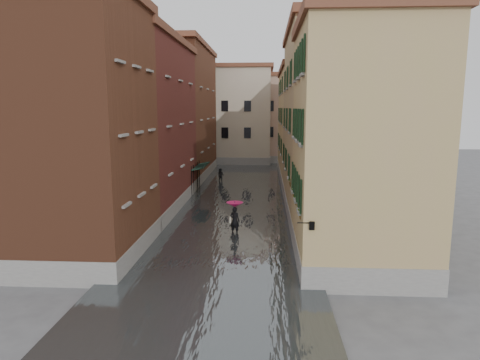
% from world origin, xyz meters
% --- Properties ---
extents(ground, '(120.00, 120.00, 0.00)m').
position_xyz_m(ground, '(0.00, 0.00, 0.00)').
color(ground, '#4F4F51').
rests_on(ground, ground).
extents(floodwater, '(10.00, 60.00, 0.20)m').
position_xyz_m(floodwater, '(0.00, 13.00, 0.10)').
color(floodwater, '#464B4D').
rests_on(floodwater, ground).
extents(building_left_near, '(6.00, 8.00, 13.00)m').
position_xyz_m(building_left_near, '(-7.00, -2.00, 6.50)').
color(building_left_near, brown).
rests_on(building_left_near, ground).
extents(building_left_mid, '(6.00, 14.00, 12.50)m').
position_xyz_m(building_left_mid, '(-7.00, 9.00, 6.25)').
color(building_left_mid, '#56201B').
rests_on(building_left_mid, ground).
extents(building_left_far, '(6.00, 16.00, 14.00)m').
position_xyz_m(building_left_far, '(-7.00, 24.00, 7.00)').
color(building_left_far, brown).
rests_on(building_left_far, ground).
extents(building_right_near, '(6.00, 8.00, 11.50)m').
position_xyz_m(building_right_near, '(7.00, -2.00, 5.75)').
color(building_right_near, tan).
rests_on(building_right_near, ground).
extents(building_right_mid, '(6.00, 14.00, 13.00)m').
position_xyz_m(building_right_mid, '(7.00, 9.00, 6.50)').
color(building_right_mid, '#9A835D').
rests_on(building_right_mid, ground).
extents(building_right_far, '(6.00, 16.00, 11.50)m').
position_xyz_m(building_right_far, '(7.00, 24.00, 5.75)').
color(building_right_far, tan).
rests_on(building_right_far, ground).
extents(building_end_cream, '(12.00, 9.00, 13.00)m').
position_xyz_m(building_end_cream, '(-3.00, 38.00, 6.50)').
color(building_end_cream, beige).
rests_on(building_end_cream, ground).
extents(building_end_pink, '(10.00, 9.00, 12.00)m').
position_xyz_m(building_end_pink, '(6.00, 40.00, 6.00)').
color(building_end_pink, tan).
rests_on(building_end_pink, ground).
extents(awning_near, '(1.09, 3.33, 2.80)m').
position_xyz_m(awning_near, '(-3.48, 14.47, 2.47)').
color(awning_near, black).
rests_on(awning_near, ground).
extents(awning_far, '(1.09, 3.36, 2.80)m').
position_xyz_m(awning_far, '(-3.48, 15.59, 2.48)').
color(awning_far, black).
rests_on(awning_far, ground).
extents(wall_lantern, '(0.71, 0.22, 0.35)m').
position_xyz_m(wall_lantern, '(4.33, -6.00, 3.01)').
color(wall_lantern, black).
rests_on(wall_lantern, ground).
extents(window_planters, '(0.59, 8.76, 0.84)m').
position_xyz_m(window_planters, '(4.12, -0.83, 3.51)').
color(window_planters, brown).
rests_on(window_planters, ground).
extents(pedestrian_main, '(1.08, 1.08, 2.06)m').
position_xyz_m(pedestrian_main, '(0.55, 2.32, 1.29)').
color(pedestrian_main, black).
rests_on(pedestrian_main, ground).
extents(pedestrian_far, '(0.87, 0.75, 1.53)m').
position_xyz_m(pedestrian_far, '(-2.26, 20.83, 0.76)').
color(pedestrian_far, black).
rests_on(pedestrian_far, ground).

